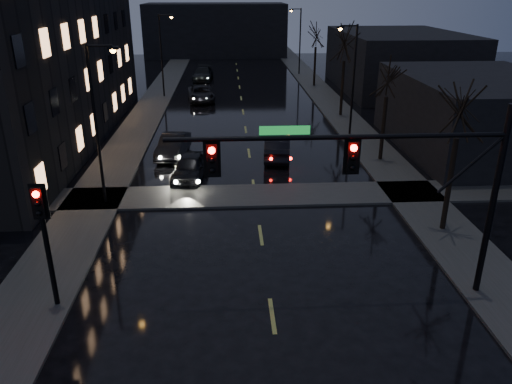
{
  "coord_description": "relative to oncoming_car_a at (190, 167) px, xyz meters",
  "views": [
    {
      "loc": [
        -1.37,
        -6.09,
        10.42
      ],
      "look_at": [
        -0.37,
        11.37,
        3.2
      ],
      "focal_mm": 35.0,
      "sensor_mm": 36.0,
      "label": 1
    }
  ],
  "objects": [
    {
      "name": "sidewalk_left",
      "position": [
        -4.85,
        13.6,
        -0.67
      ],
      "size": [
        3.0,
        140.0,
        0.12
      ],
      "primitive_type": "cube",
      "color": "#2D2D2B",
      "rests_on": "ground"
    },
    {
      "name": "sidewalk_right",
      "position": [
        12.15,
        13.6,
        -0.67
      ],
      "size": [
        3.0,
        140.0,
        0.12
      ],
      "primitive_type": "cube",
      "color": "#2D2D2B",
      "rests_on": "ground"
    },
    {
      "name": "sidewalk_cross",
      "position": [
        3.65,
        -2.9,
        -0.67
      ],
      "size": [
        40.0,
        3.0,
        0.12
      ],
      "primitive_type": "cube",
      "color": "#2D2D2B",
      "rests_on": "ground"
    },
    {
      "name": "apartment_block",
      "position": [
        -12.85,
        8.6,
        5.27
      ],
      "size": [
        12.0,
        30.0,
        12.0
      ],
      "primitive_type": "cube",
      "color": "black",
      "rests_on": "ground"
    },
    {
      "name": "commercial_right_near",
      "position": [
        19.15,
        4.6,
        1.77
      ],
      "size": [
        10.0,
        14.0,
        5.0
      ],
      "primitive_type": "cube",
      "color": "black",
      "rests_on": "ground"
    },
    {
      "name": "commercial_right_far",
      "position": [
        20.65,
        26.6,
        2.27
      ],
      "size": [
        12.0,
        18.0,
        6.0
      ],
      "primitive_type": "cube",
      "color": "black",
      "rests_on": "ground"
    },
    {
      "name": "far_block",
      "position": [
        0.65,
        56.6,
        3.27
      ],
      "size": [
        22.0,
        10.0,
        8.0
      ],
      "primitive_type": "cube",
      "color": "black",
      "rests_on": "ground"
    },
    {
      "name": "signal_mast",
      "position": [
        7.5,
        -12.4,
        4.14
      ],
      "size": [
        11.11,
        0.41,
        7.0
      ],
      "color": "black",
      "rests_on": "ground"
    },
    {
      "name": "signal_pole_left",
      "position": [
        -3.85,
        -12.4,
        2.28
      ],
      "size": [
        0.35,
        0.41,
        4.53
      ],
      "color": "black",
      "rests_on": "ground"
    },
    {
      "name": "tree_near",
      "position": [
        12.05,
        -7.4,
        5.49
      ],
      "size": [
        3.52,
        3.52,
        8.08
      ],
      "color": "black",
      "rests_on": "ground"
    },
    {
      "name": "tree_mid_a",
      "position": [
        12.05,
        2.6,
        5.1
      ],
      "size": [
        3.3,
        3.3,
        7.58
      ],
      "color": "black",
      "rests_on": "ground"
    },
    {
      "name": "tree_mid_b",
      "position": [
        12.05,
        14.6,
        5.88
      ],
      "size": [
        3.74,
        3.74,
        8.59
      ],
      "color": "black",
      "rests_on": "ground"
    },
    {
      "name": "tree_far",
      "position": [
        12.05,
        28.6,
        5.33
      ],
      "size": [
        3.43,
        3.43,
        7.88
      ],
      "color": "black",
      "rests_on": "ground"
    },
    {
      "name": "streetlight_l_near",
      "position": [
        -3.93,
        -3.4,
        4.05
      ],
      "size": [
        1.53,
        0.28,
        8.0
      ],
      "color": "black",
      "rests_on": "ground"
    },
    {
      "name": "streetlight_l_far",
      "position": [
        -3.93,
        23.6,
        4.05
      ],
      "size": [
        1.53,
        0.28,
        8.0
      ],
      "color": "black",
      "rests_on": "ground"
    },
    {
      "name": "streetlight_r_mid",
      "position": [
        11.23,
        8.6,
        4.05
      ],
      "size": [
        1.53,
        0.28,
        8.0
      ],
      "color": "black",
      "rests_on": "ground"
    },
    {
      "name": "streetlight_r_far",
      "position": [
        11.23,
        36.6,
        4.05
      ],
      "size": [
        1.53,
        0.28,
        8.0
      ],
      "color": "black",
      "rests_on": "ground"
    },
    {
      "name": "oncoming_car_a",
      "position": [
        0.0,
        0.0,
        0.0
      ],
      "size": [
        2.21,
        4.44,
        1.45
      ],
      "primitive_type": "imported",
      "rotation": [
        0.0,
        0.0,
        -0.12
      ],
      "color": "black",
      "rests_on": "ground"
    },
    {
      "name": "oncoming_car_b",
      "position": [
        -1.36,
        4.23,
        0.0
      ],
      "size": [
        2.13,
        4.61,
        1.46
      ],
      "primitive_type": "imported",
      "rotation": [
        0.0,
        0.0,
        -0.14
      ],
      "color": "black",
      "rests_on": "ground"
    },
    {
      "name": "oncoming_car_c",
      "position": [
        -0.29,
        21.48,
        0.0
      ],
      "size": [
        2.98,
        5.48,
        1.46
      ],
      "primitive_type": "imported",
      "rotation": [
        0.0,
        0.0,
        0.11
      ],
      "color": "black",
      "rests_on": "ground"
    },
    {
      "name": "oncoming_car_d",
      "position": [
        -0.59,
        33.26,
        0.04
      ],
      "size": [
        2.58,
        5.46,
        1.54
      ],
      "primitive_type": "imported",
      "rotation": [
        0.0,
        0.0,
        -0.08
      ],
      "color": "black",
      "rests_on": "ground"
    },
    {
      "name": "lead_car",
      "position": [
        5.45,
        3.46,
        0.02
      ],
      "size": [
        2.09,
        4.71,
        1.5
      ],
      "primitive_type": "imported",
      "rotation": [
        0.0,
        0.0,
        3.03
      ],
      "color": "black",
      "rests_on": "ground"
    }
  ]
}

